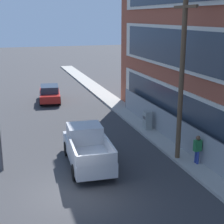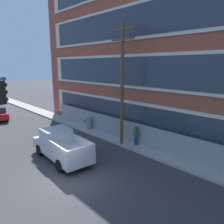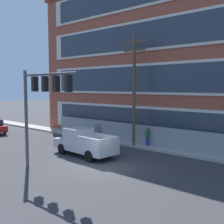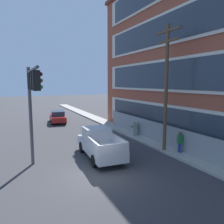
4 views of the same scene
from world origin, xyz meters
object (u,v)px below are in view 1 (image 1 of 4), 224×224
at_px(pickup_truck_silver, 87,147).
at_px(sedan_red, 50,93).
at_px(pedestrian_near_cabinet, 197,149).
at_px(electrical_cabinet, 147,121).
at_px(utility_pole_near_corner, 182,67).

bearing_deg(pickup_truck_silver, sedan_red, -179.87).
distance_m(sedan_red, pedestrian_near_cabinet, 17.51).
bearing_deg(sedan_red, electrical_cabinet, 26.56).
distance_m(utility_pole_near_corner, electrical_cabinet, 6.78).
relative_size(sedan_red, electrical_cabinet, 3.33).
distance_m(utility_pole_near_corner, pedestrian_near_cabinet, 4.32).
relative_size(sedan_red, utility_pole_near_corner, 0.50).
height_order(electrical_cabinet, pedestrian_near_cabinet, pedestrian_near_cabinet).
bearing_deg(pedestrian_near_cabinet, utility_pole_near_corner, -149.05).
bearing_deg(sedan_red, utility_pole_near_corner, 17.37).
bearing_deg(sedan_red, pickup_truck_silver, 0.13).
distance_m(electrical_cabinet, pedestrian_near_cabinet, 6.12).
bearing_deg(pedestrian_near_cabinet, pickup_truck_silver, -109.80).
bearing_deg(utility_pole_near_corner, sedan_red, -162.63).
relative_size(pickup_truck_silver, electrical_cabinet, 3.88).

